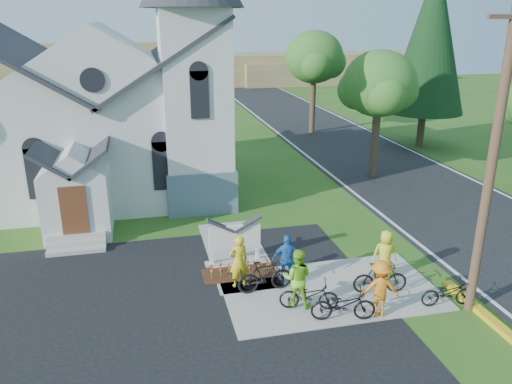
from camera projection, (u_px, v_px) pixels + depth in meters
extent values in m
plane|color=#2B5A19|center=(291.00, 305.00, 15.76)|extent=(120.00, 120.00, 0.00)
cube|color=black|center=(46.00, 381.00, 12.42)|extent=(20.00, 16.00, 0.02)
cube|color=black|center=(373.00, 161.00, 31.70)|extent=(8.00, 90.00, 0.02)
cube|color=#A39C93|center=(330.00, 290.00, 16.54)|extent=(7.00, 4.00, 0.05)
cube|color=silver|center=(107.00, 143.00, 25.61)|extent=(11.00, 9.00, 5.00)
cube|color=slate|center=(199.00, 185.00, 23.99)|extent=(3.20, 3.20, 2.00)
cube|color=silver|center=(196.00, 112.00, 22.84)|extent=(3.00, 3.00, 9.00)
cube|color=silver|center=(78.00, 202.00, 20.52)|extent=(2.60, 2.40, 2.80)
cube|color=brown|center=(74.00, 211.00, 19.35)|extent=(1.00, 0.10, 2.00)
cube|color=#A39C93|center=(235.00, 262.00, 18.43)|extent=(2.20, 0.40, 0.10)
cube|color=white|center=(212.00, 252.00, 18.09)|extent=(0.12, 0.12, 1.00)
cube|color=white|center=(257.00, 247.00, 18.45)|extent=(0.12, 0.12, 1.00)
cube|color=white|center=(235.00, 237.00, 18.10)|extent=(1.90, 0.14, 0.90)
cube|color=#3C1E10|center=(240.00, 274.00, 17.61)|extent=(2.60, 1.10, 0.07)
cylinder|color=#4D3426|center=(493.00, 154.00, 13.88)|extent=(0.28, 0.28, 10.00)
cylinder|color=#372A1E|center=(375.00, 142.00, 27.96)|extent=(0.44, 0.44, 4.05)
ellipsoid|color=#2C5E20|center=(379.00, 84.00, 26.90)|extent=(4.00, 4.00, 3.60)
cylinder|color=#372A1E|center=(313.00, 104.00, 39.03)|extent=(0.44, 0.44, 4.50)
ellipsoid|color=#2C5E20|center=(314.00, 57.00, 37.86)|extent=(4.40, 4.40, 3.96)
cylinder|color=#372A1E|center=(421.00, 129.00, 35.14)|extent=(0.50, 0.50, 2.40)
cone|color=black|center=(431.00, 37.00, 33.11)|extent=(5.20, 5.20, 10.00)
cube|color=olive|center=(214.00, 70.00, 67.91)|extent=(60.00, 8.00, 4.00)
cube|color=olive|center=(92.00, 65.00, 66.06)|extent=(30.00, 6.00, 5.60)
cube|color=olive|center=(330.00, 72.00, 69.66)|extent=(25.00, 6.00, 3.00)
imported|color=yellow|center=(239.00, 261.00, 16.49)|extent=(0.73, 0.54, 1.83)
imported|color=black|center=(343.00, 305.00, 14.74)|extent=(2.03, 1.04, 1.02)
imported|color=#7DC725|center=(297.00, 278.00, 15.34)|extent=(1.14, 1.03, 1.91)
imported|color=black|center=(265.00, 276.00, 16.27)|extent=(1.89, 0.64, 1.12)
imported|color=#2363B2|center=(287.00, 259.00, 16.71)|extent=(1.11, 0.66, 1.76)
imported|color=black|center=(309.00, 295.00, 15.30)|extent=(1.93, 1.13, 0.96)
imported|color=orange|center=(380.00, 288.00, 14.86)|extent=(1.29, 0.93, 1.80)
imported|color=black|center=(380.00, 278.00, 16.20)|extent=(1.85, 0.78, 1.07)
imported|color=gold|center=(385.00, 254.00, 17.08)|extent=(0.98, 0.79, 1.74)
imported|color=black|center=(448.00, 293.00, 15.50)|extent=(1.74, 0.78, 0.89)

